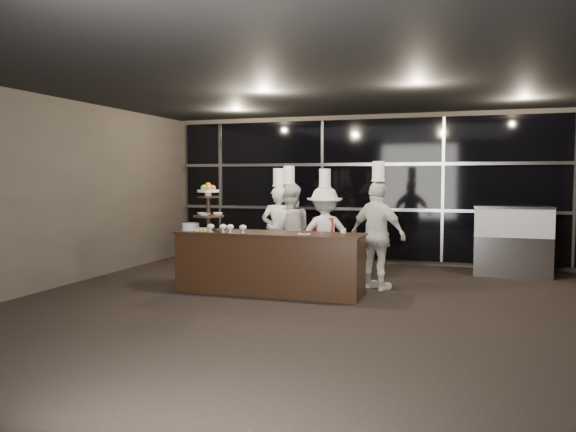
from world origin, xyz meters
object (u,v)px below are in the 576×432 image
(chef_c, at_px, (325,234))
(chef_d, at_px, (378,234))
(chef_a, at_px, (279,231))
(display_case, at_px, (512,237))
(layer_cake, at_px, (191,227))
(buffet_counter, at_px, (269,262))
(display_stand, at_px, (208,203))
(chef_b, at_px, (289,231))

(chef_c, xyz_separation_m, chef_d, (0.93, -0.35, 0.06))
(chef_a, distance_m, chef_d, 1.78)
(chef_d, bearing_deg, display_case, 43.50)
(chef_c, bearing_deg, display_case, 28.27)
(layer_cake, distance_m, chef_a, 1.59)
(buffet_counter, xyz_separation_m, layer_cake, (-1.28, -0.05, 0.51))
(layer_cake, xyz_separation_m, display_case, (4.86, 2.79, -0.29))
(display_stand, xyz_separation_m, layer_cake, (-0.28, -0.05, -0.37))
(buffet_counter, relative_size, display_case, 2.16)
(display_case, xyz_separation_m, chef_a, (-3.82, -1.60, 0.14))
(chef_d, bearing_deg, chef_b, 166.48)
(chef_a, bearing_deg, chef_c, -1.37)
(layer_cake, relative_size, chef_c, 0.16)
(buffet_counter, height_order, display_stand, display_stand)
(display_stand, height_order, display_case, display_stand)
(display_stand, bearing_deg, display_case, 30.90)
(chef_d, bearing_deg, layer_cake, -163.57)
(buffet_counter, bearing_deg, display_stand, -179.99)
(buffet_counter, distance_m, display_case, 4.51)
(display_stand, distance_m, chef_b, 1.57)
(chef_b, bearing_deg, chef_d, -13.52)
(buffet_counter, height_order, chef_b, chef_b)
(buffet_counter, height_order, display_case, display_case)
(chef_c, bearing_deg, buffet_counter, -116.95)
(display_stand, xyz_separation_m, chef_a, (0.76, 1.14, -0.51))
(display_case, relative_size, chef_a, 0.69)
(chef_c, bearing_deg, chef_a, 178.63)
(buffet_counter, relative_size, layer_cake, 9.47)
(display_case, relative_size, chef_b, 0.68)
(display_stand, xyz_separation_m, chef_b, (0.94, 1.15, -0.51))
(chef_a, distance_m, chef_b, 0.18)
(chef_c, height_order, chef_d, chef_d)
(layer_cake, relative_size, chef_b, 0.16)
(chef_a, xyz_separation_m, chef_c, (0.81, -0.02, -0.03))
(chef_b, distance_m, chef_d, 1.61)
(layer_cake, bearing_deg, display_case, 29.85)
(layer_cake, xyz_separation_m, chef_a, (1.04, 1.19, -0.15))
(buffet_counter, bearing_deg, display_case, 37.44)
(chef_a, bearing_deg, buffet_counter, -78.09)
(display_stand, height_order, chef_d, chef_d)
(layer_cake, bearing_deg, chef_c, 32.31)
(layer_cake, bearing_deg, chef_d, 16.43)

